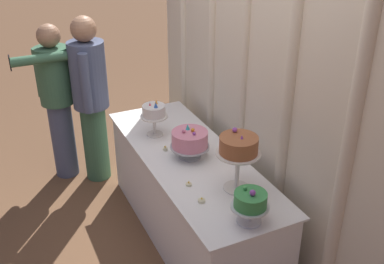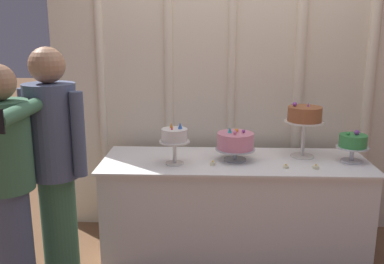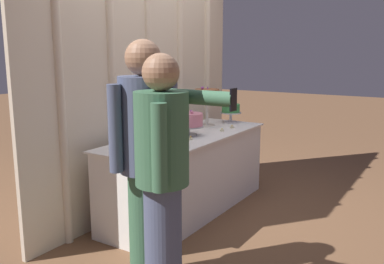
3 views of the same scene
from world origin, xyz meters
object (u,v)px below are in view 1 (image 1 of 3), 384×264
Objects in this scene: tealight_near_right at (202,201)px; cake_display_midright at (238,148)px; cake_display_midleft at (190,140)px; tealight_far_left at (165,149)px; cake_table at (190,197)px; cake_display_rightmost at (250,202)px; cake_display_leftmost at (154,113)px; guest_man_pink_jacket at (91,95)px; tealight_near_left at (189,184)px; guest_man_dark_suit at (56,96)px.

cake_display_midright is at bearing 97.45° from tealight_near_right.
cake_display_midleft is 7.65× the size of tealight_far_left.
cake_display_rightmost is at bearing -0.54° from cake_table.
cake_display_leftmost is at bearing -166.02° from cake_display_midleft.
cake_display_midleft is 0.19× the size of guest_man_pink_jacket.
guest_man_dark_suit is at bearing -162.35° from tealight_near_left.
cake_display_midright reaches higher than tealight_near_left.
cake_table is 0.87m from cake_display_midright.
guest_man_pink_jacket reaches higher than tealight_near_right.
tealight_near_left is at bearing -26.66° from cake_table.
cake_table is 1.00m from cake_display_rightmost.
cake_display_rightmost is (0.34, -0.11, -0.17)m from cake_display_midright.
cake_display_midleft is 7.05× the size of tealight_near_left.
cake_table is at bearing 14.56° from cake_display_leftmost.
tealight_far_left reaches higher than tealight_near_left.
cake_display_midright is at bearing 162.27° from cake_display_rightmost.
cake_table is 1.64m from guest_man_dark_suit.
cake_display_midright reaches higher than tealight_near_right.
cake_display_midleft is at bearing 13.98° from cake_display_leftmost.
cake_display_midleft is 0.70× the size of cake_display_midright.
tealight_near_left is at bearing -4.30° from cake_display_leftmost.
cake_display_midright is 2.09m from guest_man_dark_suit.
cake_display_midleft is 0.55m from cake_display_midright.
guest_man_pink_jacket is at bearing -170.01° from tealight_near_left.
cake_display_leftmost is 1.02m from tealight_near_right.
tealight_near_right is (0.73, -0.04, -0.00)m from tealight_far_left.
cake_table is at bearing 153.34° from tealight_near_left.
tealight_near_left is 0.21m from tealight_near_right.
tealight_near_right is at bearing -17.66° from cake_display_midleft.
tealight_near_left is at bearing -122.13° from cake_display_midright.
cake_display_midright is 0.28× the size of guest_man_dark_suit.
tealight_near_right is (0.04, -0.28, -0.30)m from cake_display_midright.
tealight_near_left is (0.52, -0.04, -0.00)m from tealight_far_left.
tealight_near_right is (0.21, -0.01, 0.00)m from tealight_near_left.
tealight_near_left is (0.79, -0.06, -0.19)m from cake_display_leftmost.
tealight_near_right is at bearing 15.71° from guest_man_dark_suit.
cake_display_midright is 0.39m from cake_display_rightmost.
tealight_near_left is (0.35, -0.17, 0.38)m from cake_table.
cake_table is 47.22× the size of tealight_near_left.
cake_display_midright is 1.82m from guest_man_pink_jacket.
cake_table is at bearing 162.10° from tealight_near_right.
cake_display_midleft is 0.25m from tealight_far_left.
guest_man_pink_jacket is (-1.20, -0.45, 0.50)m from cake_table.
cake_display_leftmost is 0.33m from tealight_far_left.
cake_display_rightmost reaches higher than tealight_far_left.
guest_man_pink_jacket is 0.34m from guest_man_dark_suit.
tealight_far_left is at bearing -4.27° from cake_display_leftmost.
cake_display_rightmost is (1.30, 0.11, -0.06)m from cake_display_leftmost.
cake_display_leftmost is 0.83m from guest_man_pink_jacket.
cake_display_midleft reaches higher than cake_display_rightmost.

